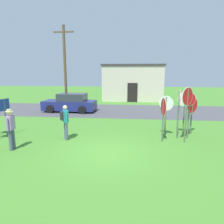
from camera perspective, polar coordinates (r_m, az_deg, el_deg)
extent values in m
plane|color=#47842D|center=(8.49, -1.78, -11.21)|extent=(80.00, 80.00, 0.00)
cube|color=#4C4C51|center=(17.56, 2.35, 0.44)|extent=(60.00, 6.40, 0.01)
cube|color=beige|center=(25.14, 5.80, 8.08)|extent=(6.81, 5.14, 3.94)
cube|color=#383333|center=(25.13, 5.89, 12.80)|extent=(7.01, 5.34, 0.20)
cube|color=black|center=(22.63, 5.73, 5.43)|extent=(1.10, 0.08, 2.10)
cylinder|color=brown|center=(19.20, -13.01, 12.00)|extent=(0.24, 0.24, 7.29)
cube|color=brown|center=(19.51, -13.42, 20.97)|extent=(1.80, 0.12, 0.12)
cube|color=navy|center=(17.44, -11.75, 1.89)|extent=(4.37, 1.98, 0.76)
cube|color=#2D333D|center=(17.26, -11.06, 4.11)|extent=(2.30, 1.62, 0.60)
cylinder|color=black|center=(17.17, -16.93, 0.80)|extent=(0.65, 0.25, 0.64)
cylinder|color=black|center=(18.79, -14.61, 1.76)|extent=(0.65, 0.25, 0.64)
cylinder|color=black|center=(16.21, -8.38, 0.58)|extent=(0.65, 0.25, 0.64)
cylinder|color=black|center=(17.92, -6.73, 1.61)|extent=(0.65, 0.25, 0.64)
cylinder|color=#51664C|center=(9.89, 20.04, -1.07)|extent=(0.10, 0.10, 2.52)
cylinder|color=white|center=(9.75, 20.39, 4.13)|extent=(0.62, 0.60, 0.85)
cylinder|color=red|center=(9.75, 20.44, 4.13)|extent=(0.57, 0.56, 0.79)
cylinder|color=#51664C|center=(9.79, 14.06, -2.33)|extent=(0.08, 0.08, 2.02)
cylinder|color=white|center=(9.66, 14.23, 1.41)|extent=(0.13, 0.87, 0.87)
cylinder|color=red|center=(9.66, 14.18, 1.41)|extent=(0.13, 0.80, 0.81)
cylinder|color=#51664C|center=(10.43, 18.01, -0.83)|extent=(0.08, 0.08, 2.34)
cylinder|color=white|center=(10.30, 18.29, 3.78)|extent=(0.11, 0.78, 0.78)
cylinder|color=red|center=(10.30, 18.34, 3.78)|extent=(0.10, 0.72, 0.72)
cylinder|color=#51664C|center=(11.08, 19.49, -0.66)|extent=(0.09, 0.09, 2.19)
cylinder|color=white|center=(10.96, 19.75, 3.38)|extent=(0.71, 0.24, 0.74)
cylinder|color=red|center=(10.97, 19.76, 3.38)|extent=(0.66, 0.23, 0.68)
cylinder|color=#51664C|center=(10.55, 14.75, -1.39)|extent=(0.10, 0.10, 2.03)
cylinder|color=white|center=(10.42, 14.94, 2.42)|extent=(0.64, 0.40, 0.74)
cylinder|color=red|center=(10.43, 14.96, 2.43)|extent=(0.59, 0.37, 0.68)
cylinder|color=#51664C|center=(11.40, 21.32, -1.12)|extent=(0.10, 0.10, 1.93)
cylinder|color=white|center=(11.30, 21.53, 1.83)|extent=(0.70, 0.57, 0.89)
cylinder|color=red|center=(11.30, 21.57, 1.83)|extent=(0.65, 0.53, 0.83)
cylinder|color=#51664C|center=(10.59, 20.65, -1.15)|extent=(0.09, 0.09, 2.23)
cylinder|color=white|center=(10.45, 20.96, 3.34)|extent=(0.62, 0.27, 0.67)
cylinder|color=red|center=(10.45, 20.99, 3.33)|extent=(0.57, 0.25, 0.62)
cylinder|color=#4C5670|center=(9.68, -25.88, -6.76)|extent=(0.14, 0.14, 0.88)
cylinder|color=#4C5670|center=(9.50, -26.51, -7.15)|extent=(0.14, 0.14, 0.88)
cube|color=#9E7AB2|center=(9.41, -26.57, -2.71)|extent=(0.24, 0.37, 0.58)
cylinder|color=#9E7AB2|center=(9.62, -25.87, -2.50)|extent=(0.09, 0.09, 0.52)
cylinder|color=#9E7AB2|center=(9.21, -27.28, -3.17)|extent=(0.09, 0.09, 0.52)
sphere|color=beige|center=(9.33, -26.78, -0.23)|extent=(0.21, 0.21, 0.21)
cylinder|color=beige|center=(9.32, -26.81, 0.12)|extent=(0.31, 0.32, 0.02)
cylinder|color=beige|center=(9.31, -26.84, 0.42)|extent=(0.19, 0.19, 0.09)
cylinder|color=#4C5670|center=(10.24, -12.85, -4.98)|extent=(0.14, 0.14, 0.88)
cylinder|color=#4C5670|center=(10.03, -12.61, -5.31)|extent=(0.14, 0.14, 0.88)
cube|color=teal|center=(9.96, -12.91, -1.11)|extent=(0.37, 0.42, 0.58)
cylinder|color=teal|center=(10.20, -13.15, -0.96)|extent=(0.09, 0.09, 0.52)
cylinder|color=teal|center=(9.74, -12.64, -1.49)|extent=(0.09, 0.09, 0.52)
sphere|color=beige|center=(9.89, -13.01, 1.25)|extent=(0.21, 0.21, 0.21)
cube|color=#232328|center=(9.93, -13.87, -1.07)|extent=(0.25, 0.30, 0.40)
cylinder|color=#4C4C51|center=(11.70, -27.61, -1.38)|extent=(0.06, 0.06, 1.91)
cube|color=#1E389E|center=(11.59, -27.89, 1.79)|extent=(0.17, 0.59, 0.60)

